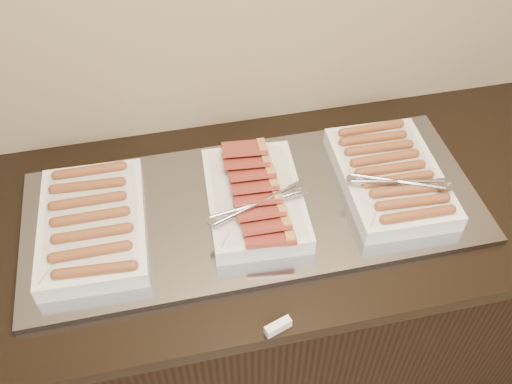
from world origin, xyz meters
The scene contains 6 objects.
counter centered at (0.00, 2.13, 0.45)m, with size 2.06×0.76×0.90m.
warming_tray centered at (0.03, 2.13, 0.91)m, with size 1.20×0.50×0.02m, color gray.
dish_left centered at (-0.39, 2.13, 0.95)m, with size 0.27×0.40×0.07m.
dish_center centered at (0.03, 2.13, 0.95)m, with size 0.28×0.40×0.09m.
dish_right centered at (0.40, 2.13, 0.95)m, with size 0.28×0.40×0.08m.
label_holder centered at (0.00, 1.77, 0.91)m, with size 0.06×0.02×0.03m, color white.
Camera 1 is at (-0.18, 1.15, 2.05)m, focal length 40.00 mm.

